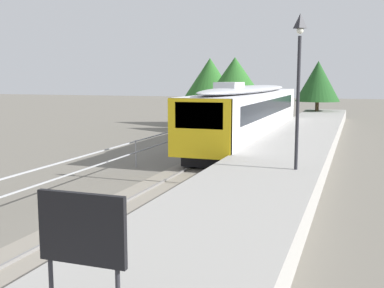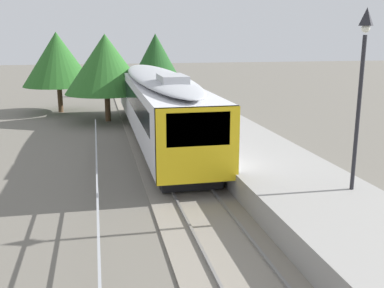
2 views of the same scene
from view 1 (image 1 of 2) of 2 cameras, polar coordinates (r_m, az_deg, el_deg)
The scene contains 9 objects.
ground_plane at distance 22.79m, azimuth -5.00°, elevation -2.38°, with size 160.00×160.00×0.00m, color #6B665B.
track_rails at distance 21.74m, azimuth 2.23°, elevation -2.77°, with size 3.20×60.00×0.14m.
commuter_train at distance 29.29m, azimuth 6.96°, elevation 4.11°, with size 2.82×19.87×3.74m.
station_platform at distance 20.95m, azimuth 10.77°, elevation -2.16°, with size 3.90×60.00×0.90m, color #999691.
platform_lamp_mid_platform at distance 16.69m, azimuth 12.82°, elevation 9.63°, with size 0.34×0.34×5.35m.
platform_notice_board at distance 6.03m, azimuth -13.18°, elevation -10.51°, with size 1.20×0.08×1.80m.
tree_behind_carpark at distance 47.91m, azimuth 14.98°, elevation 7.34°, with size 4.29×4.29×5.76m.
tree_behind_station_far at distance 40.88m, azimuth 2.18°, elevation 7.66°, with size 5.12×5.12×5.81m.
tree_distant_left at distance 35.71m, azimuth 5.19°, elevation 7.38°, with size 5.39×5.39×5.65m.
Camera 1 is at (6.28, 1.59, 4.07)m, focal length 44.09 mm.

